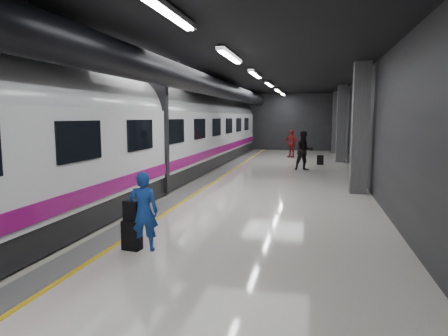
# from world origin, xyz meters

# --- Properties ---
(ground) EXTENTS (40.00, 40.00, 0.00)m
(ground) POSITION_xyz_m (0.00, 0.00, 0.00)
(ground) COLOR silver
(ground) RESTS_ON ground
(platform_hall) EXTENTS (10.02, 40.02, 4.51)m
(platform_hall) POSITION_xyz_m (-0.29, 0.96, 3.54)
(platform_hall) COLOR black
(platform_hall) RESTS_ON ground
(train) EXTENTS (3.05, 38.00, 4.05)m
(train) POSITION_xyz_m (-3.25, -0.00, 2.07)
(train) COLOR black
(train) RESTS_ON ground
(traveler_main) EXTENTS (0.65, 0.50, 1.59)m
(traveler_main) POSITION_xyz_m (-0.24, -5.34, 0.80)
(traveler_main) COLOR #173FB1
(traveler_main) RESTS_ON ground
(suitcase_main) EXTENTS (0.39, 0.27, 0.60)m
(suitcase_main) POSITION_xyz_m (-0.49, -5.35, 0.30)
(suitcase_main) COLOR black
(suitcase_main) RESTS_ON ground
(shoulder_bag) EXTENTS (0.32, 0.20, 0.40)m
(shoulder_bag) POSITION_xyz_m (-0.49, -5.35, 0.80)
(shoulder_bag) COLOR black
(shoulder_bag) RESTS_ON suitcase_main
(traveler_far_a) EXTENTS (1.15, 1.02, 1.96)m
(traveler_far_a) POSITION_xyz_m (2.54, 7.69, 0.98)
(traveler_far_a) COLOR black
(traveler_far_a) RESTS_ON ground
(traveler_far_b) EXTENTS (1.14, 0.90, 1.81)m
(traveler_far_b) POSITION_xyz_m (1.54, 14.12, 0.91)
(traveler_far_b) COLOR maroon
(traveler_far_b) RESTS_ON ground
(suitcase_far) EXTENTS (0.37, 0.25, 0.53)m
(suitcase_far) POSITION_xyz_m (3.37, 10.28, 0.27)
(suitcase_far) COLOR black
(suitcase_far) RESTS_ON ground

